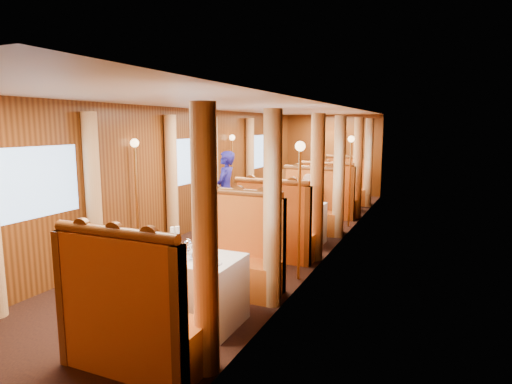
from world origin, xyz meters
The scene contains 47 objects.
floor centered at (0.00, 0.00, 0.00)m, with size 3.00×12.00×0.01m, color black, non-canonical shape.
ceiling centered at (0.00, 0.00, 2.50)m, with size 3.00×12.00×0.01m, color silver, non-canonical shape.
wall_far centered at (0.00, 6.00, 1.25)m, with size 3.00×2.50×0.01m, color brown, non-canonical shape.
wall_left centered at (-1.50, 0.00, 1.25)m, with size 12.00×2.50×0.01m, color brown, non-canonical shape.
wall_right centered at (1.50, 0.00, 1.25)m, with size 12.00×2.50×0.01m, color brown, non-canonical shape.
doorway_far centered at (0.00, 5.97, 1.00)m, with size 0.80×0.04×2.00m, color brown.
table_near centered at (0.75, -3.50, 0.38)m, with size 1.05×0.72×0.75m, color white.
banquette_near_fwd centered at (0.75, -4.51, 0.42)m, with size 1.30×0.55×1.34m.
banquette_near_aft centered at (0.75, -2.49, 0.42)m, with size 1.30×0.55×1.34m.
table_mid centered at (0.75, 0.00, 0.38)m, with size 1.05×0.72×0.75m, color white.
banquette_mid_fwd centered at (0.75, -1.01, 0.42)m, with size 1.30×0.55×1.34m.
banquette_mid_aft centered at (0.75, 1.01, 0.42)m, with size 1.30×0.55×1.34m.
table_far centered at (0.75, 3.50, 0.38)m, with size 1.05×0.72×0.75m, color white.
banquette_far_fwd centered at (0.75, 2.49, 0.42)m, with size 1.30×0.55×1.34m.
banquette_far_aft centered at (0.75, 4.51, 0.42)m, with size 1.30×0.55×1.34m.
tea_tray centered at (0.63, -3.58, 0.76)m, with size 0.34×0.26×0.01m, color silver.
teapot_left centered at (0.58, -3.59, 0.82)m, with size 0.17×0.13×0.14m, color silver, non-canonical shape.
teapot_right centered at (0.77, -3.63, 0.81)m, with size 0.14×0.10×0.11m, color silver, non-canonical shape.
teapot_back centered at (0.67, -3.44, 0.81)m, with size 0.16×0.12×0.13m, color silver, non-canonical shape.
fruit_plate centered at (1.05, -3.63, 0.77)m, with size 0.24×0.24×0.05m.
cup_inboard centered at (0.41, -3.36, 0.86)m, with size 0.08×0.08×0.26m.
cup_outboard centered at (0.44, -3.32, 0.86)m, with size 0.08×0.08×0.26m.
rose_vase_mid centered at (0.73, -0.04, 0.93)m, with size 0.06×0.06×0.36m.
rose_vase_far centered at (0.78, 3.47, 0.93)m, with size 0.06×0.06×0.36m.
window_left_near centered at (-1.49, -3.50, 1.45)m, with size 1.20×0.90×0.01m, color #81ADE3, non-canonical shape.
curtain_left_near_b centered at (-1.38, -2.72, 1.18)m, with size 0.22×0.22×2.35m, color #E3B074.
window_right_near centered at (1.49, -3.50, 1.45)m, with size 1.20×0.90×0.01m, color #81ADE3, non-canonical shape.
curtain_right_near_a centered at (1.38, -4.28, 1.18)m, with size 0.22×0.22×2.35m, color #E3B074.
curtain_right_near_b centered at (1.38, -2.72, 1.18)m, with size 0.22×0.22×2.35m, color #E3B074.
window_left_mid centered at (-1.49, 0.00, 1.45)m, with size 1.20×0.90×0.01m, color #81ADE3, non-canonical shape.
curtain_left_mid_a centered at (-1.38, -0.78, 1.18)m, with size 0.22×0.22×2.35m, color #E3B074.
curtain_left_mid_b centered at (-1.38, 0.78, 1.18)m, with size 0.22×0.22×2.35m, color #E3B074.
window_right_mid centered at (1.49, 0.00, 1.45)m, with size 1.20×0.90×0.01m, color #81ADE3, non-canonical shape.
curtain_right_mid_a centered at (1.38, -0.78, 1.18)m, with size 0.22×0.22×2.35m, color #E3B074.
curtain_right_mid_b centered at (1.38, 0.78, 1.18)m, with size 0.22×0.22×2.35m, color #E3B074.
window_left_far centered at (-1.49, 3.50, 1.45)m, with size 1.20×0.90×0.01m, color #81ADE3, non-canonical shape.
curtain_left_far_a centered at (-1.38, 2.72, 1.18)m, with size 0.22×0.22×2.35m, color #E3B074.
curtain_left_far_b centered at (-1.38, 4.28, 1.18)m, with size 0.22×0.22×2.35m, color #E3B074.
window_right_far centered at (1.49, 3.50, 1.45)m, with size 1.20×0.90×0.01m, color #81ADE3, non-canonical shape.
curtain_right_far_a centered at (1.38, 2.72, 1.18)m, with size 0.22×0.22×2.35m, color #E3B074.
curtain_right_far_b centered at (1.38, 4.28, 1.18)m, with size 0.22×0.22×2.35m, color #E3B074.
sconce_left_fore centered at (-1.40, -1.75, 1.38)m, with size 0.14×0.14×1.95m.
sconce_right_fore centered at (1.40, -1.75, 1.38)m, with size 0.14×0.14×1.95m.
sconce_left_aft centered at (-1.40, 1.75, 1.38)m, with size 0.14×0.14×1.95m.
sconce_right_aft centered at (1.40, 1.75, 1.38)m, with size 0.14×0.14×1.95m.
steward centered at (-0.91, 0.46, 0.82)m, with size 0.60×0.39×1.65m, color navy.
passenger centered at (0.75, 0.80, 0.74)m, with size 0.40×0.44×0.76m.
Camera 1 is at (3.18, -7.32, 2.15)m, focal length 30.00 mm.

